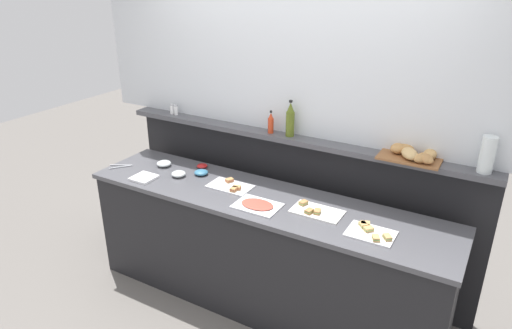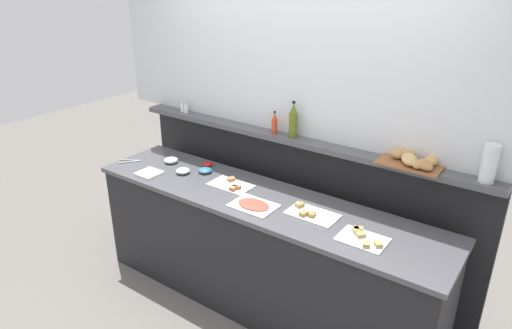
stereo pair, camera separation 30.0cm
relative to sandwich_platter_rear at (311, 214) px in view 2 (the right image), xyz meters
The scene contains 20 objects.
ground_plane 1.17m from the sandwich_platter_rear, 124.36° to the left, with size 12.00×12.00×0.00m, color slate.
buffet_counter 0.62m from the sandwich_platter_rear, behind, with size 2.73×0.64×0.91m.
back_ledge_unit 0.69m from the sandwich_platter_rear, 129.66° to the left, with size 2.95×0.22×1.25m.
upper_wall_panel 1.20m from the sandwich_platter_rear, 128.33° to the left, with size 3.55×0.08×1.35m, color silver.
sandwich_platter_rear is the anchor object (origin of this frame).
sandwich_platter_side 0.70m from the sandwich_platter_rear, behind, with size 0.33×0.20×0.04m.
sandwich_platter_front 0.41m from the sandwich_platter_rear, 12.30° to the right, with size 0.29×0.21×0.04m.
cold_cuts_platter 0.40m from the sandwich_platter_rear, 161.28° to the right, with size 0.31×0.22×0.02m.
glass_bowl_large 1.15m from the sandwich_platter_rear, behind, with size 0.11×0.11×0.04m.
glass_bowl_medium 1.39m from the sandwich_platter_rear, behind, with size 0.12×0.12×0.05m.
condiment_bowl_teal 1.03m from the sandwich_platter_rear, behind, with size 0.11×0.11×0.04m, color teal.
condiment_bowl_cream 1.12m from the sandwich_platter_rear, 168.56° to the left, with size 0.09×0.09×0.03m, color red.
serving_tongs 1.69m from the sandwich_platter_rear, behind, with size 0.17×0.15×0.01m.
napkin_stack 1.37m from the sandwich_platter_rear, behind, with size 0.17×0.17×0.02m, color white.
olive_oil_bottle 0.74m from the sandwich_platter_rear, 134.72° to the left, with size 0.06×0.06×0.28m.
hot_sauce_bottle 0.81m from the sandwich_platter_rear, 144.25° to the left, with size 0.04×0.04×0.18m.
salt_shaker 1.64m from the sandwich_platter_rear, 164.79° to the left, with size 0.03×0.03×0.09m.
pepper_shaker 1.60m from the sandwich_platter_rear, 164.37° to the left, with size 0.03×0.03×0.09m.
bread_basket 0.74m from the sandwich_platter_rear, 39.26° to the left, with size 0.40×0.27×0.08m.
water_carafe 1.11m from the sandwich_platter_rear, 24.32° to the left, with size 0.09×0.09×0.23m, color silver.
Camera 2 is at (1.67, -2.39, 2.42)m, focal length 32.45 mm.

